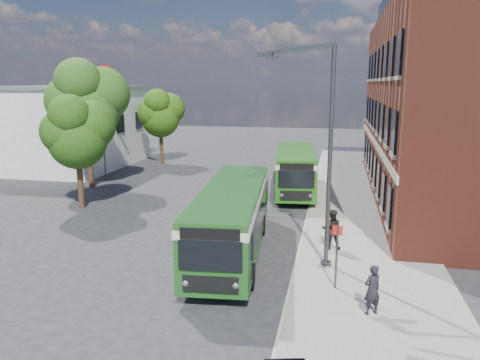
# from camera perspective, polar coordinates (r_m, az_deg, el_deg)

# --- Properties ---
(ground) EXTENTS (120.00, 120.00, 0.00)m
(ground) POSITION_cam_1_polar(r_m,az_deg,el_deg) (22.61, -2.88, -7.74)
(ground) COLOR #28282B
(ground) RESTS_ON ground
(pavement) EXTENTS (6.00, 48.00, 0.15)m
(pavement) POSITION_cam_1_polar(r_m,az_deg,el_deg) (29.61, 14.41, -3.23)
(pavement) COLOR gray
(pavement) RESTS_ON ground
(kerb_line) EXTENTS (0.12, 48.00, 0.01)m
(kerb_line) POSITION_cam_1_polar(r_m,az_deg,el_deg) (29.63, 8.49, -3.12)
(kerb_line) COLOR beige
(kerb_line) RESTS_ON ground
(brick_office) EXTENTS (12.10, 26.00, 14.20)m
(brick_office) POSITION_cam_1_polar(r_m,az_deg,el_deg) (33.73, 26.84, 9.53)
(brick_office) COLOR maroon
(brick_office) RESTS_ON ground
(white_building) EXTENTS (9.40, 13.40, 7.30)m
(white_building) POSITION_cam_1_polar(r_m,az_deg,el_deg) (45.33, -19.56, 6.16)
(white_building) COLOR silver
(white_building) RESTS_ON ground
(flagpole) EXTENTS (0.95, 0.10, 9.00)m
(flagpole) POSITION_cam_1_polar(r_m,az_deg,el_deg) (38.16, -16.38, 7.36)
(flagpole) COLOR #37383C
(flagpole) RESTS_ON ground
(street_lamp) EXTENTS (2.96, 2.38, 9.00)m
(street_lamp) POSITION_cam_1_polar(r_m,az_deg,el_deg) (18.83, 9.82, 3.19)
(street_lamp) COLOR #37383C
(street_lamp) RESTS_ON ground
(bus_stop_sign) EXTENTS (0.35, 0.08, 2.52)m
(bus_stop_sign) POSITION_cam_1_polar(r_m,az_deg,el_deg) (17.49, 11.70, -8.67)
(bus_stop_sign) COLOR #37383C
(bus_stop_sign) RESTS_ON ground
(bus_front) EXTENTS (3.56, 11.43, 3.02)m
(bus_front) POSITION_cam_1_polar(r_m,az_deg,el_deg) (20.88, -0.97, -4.11)
(bus_front) COLOR #1F531C
(bus_front) RESTS_ON ground
(bus_rear) EXTENTS (3.59, 9.93, 3.02)m
(bus_rear) POSITION_cam_1_polar(r_m,az_deg,el_deg) (32.66, 6.70, 1.59)
(bus_rear) COLOR #256517
(bus_rear) RESTS_ON ground
(pedestrian_a) EXTENTS (0.74, 0.68, 1.69)m
(pedestrian_a) POSITION_cam_1_polar(r_m,az_deg,el_deg) (16.06, 15.81, -12.75)
(pedestrian_a) COLOR black
(pedestrian_a) RESTS_ON pavement
(pedestrian_b) EXTENTS (0.94, 0.76, 1.83)m
(pedestrian_b) POSITION_cam_1_polar(r_m,az_deg,el_deg) (21.61, 11.11, -5.91)
(pedestrian_b) COLOR black
(pedestrian_b) RESTS_ON pavement
(tree_left) EXTENTS (4.11, 3.90, 6.93)m
(tree_left) POSITION_cam_1_polar(r_m,az_deg,el_deg) (29.68, -19.24, 5.60)
(tree_left) COLOR #392715
(tree_left) RESTS_ON ground
(tree_mid) EXTENTS (5.48, 5.21, 9.26)m
(tree_mid) POSITION_cam_1_polar(r_m,az_deg,el_deg) (35.36, -18.20, 9.13)
(tree_mid) COLOR #392715
(tree_mid) RESTS_ON ground
(tree_right) EXTENTS (4.18, 3.97, 7.05)m
(tree_right) POSITION_cam_1_polar(r_m,az_deg,el_deg) (45.09, -9.66, 8.06)
(tree_right) COLOR #392715
(tree_right) RESTS_ON ground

